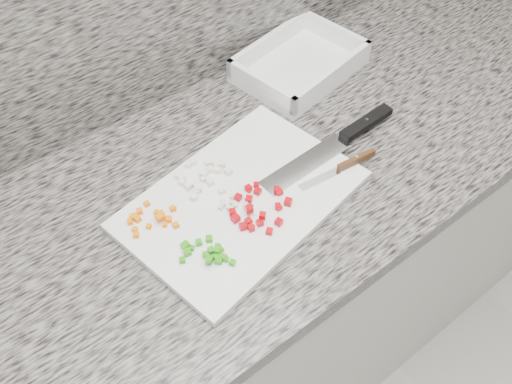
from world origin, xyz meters
TOP-DOWN VIEW (x-y plane):
  - cabinet at (0.00, 1.44)m, footprint 3.92×0.62m
  - countertop at (0.00, 1.44)m, footprint 3.96×0.64m
  - cutting_board at (0.03, 1.39)m, footprint 0.48×0.36m
  - carrot_pile at (-0.13, 1.45)m, footprint 0.10×0.09m
  - onion_pile at (0.00, 1.47)m, footprint 0.11×0.11m
  - green_pepper_pile at (-0.09, 1.32)m, footprint 0.08×0.09m
  - red_pepper_pile at (0.04, 1.34)m, footprint 0.12×0.12m
  - garlic_pile at (0.00, 1.38)m, footprint 0.05×0.04m
  - chef_knife at (0.30, 1.38)m, footprint 0.35×0.05m
  - paring_knife at (0.25, 1.32)m, footprint 0.18×0.03m
  - tray at (0.38, 1.62)m, footprint 0.31×0.24m

SIDE VIEW (x-z plane):
  - cabinet at x=0.00m, z-range 0.00..0.86m
  - countertop at x=0.00m, z-range 0.86..0.90m
  - cutting_board at x=0.03m, z-range 0.90..0.91m
  - garlic_pile at x=0.00m, z-range 0.91..0.92m
  - tray at x=0.38m, z-range 0.89..0.95m
  - chef_knife at x=0.30m, z-range 0.91..0.93m
  - onion_pile at x=0.00m, z-range 0.91..0.93m
  - paring_knife at x=0.25m, z-range 0.91..0.93m
  - green_pepper_pile at x=-0.09m, z-range 0.91..0.93m
  - carrot_pile at x=-0.13m, z-range 0.91..0.93m
  - red_pepper_pile at x=0.04m, z-range 0.91..0.93m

